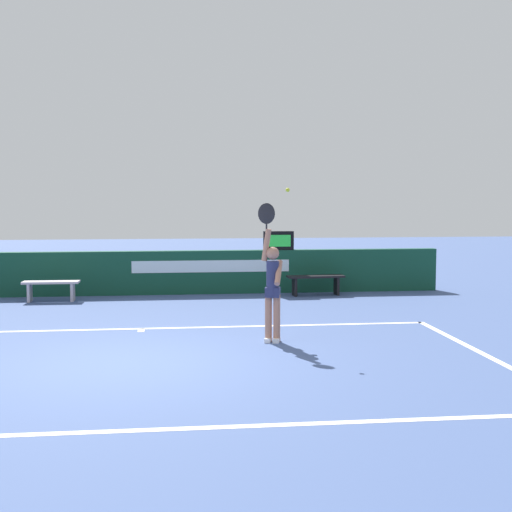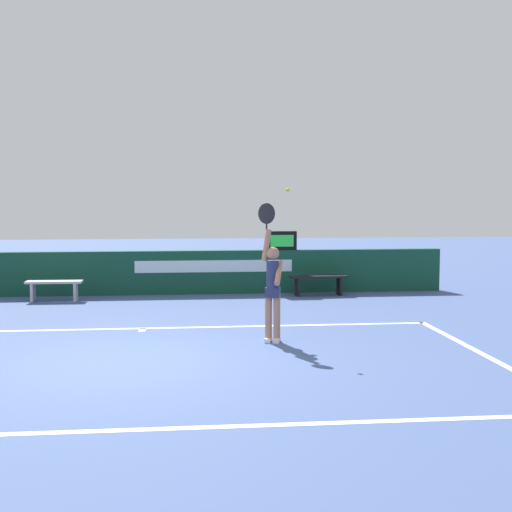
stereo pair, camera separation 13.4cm
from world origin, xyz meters
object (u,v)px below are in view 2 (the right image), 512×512
at_px(speed_display, 281,241).
at_px(courtside_bench_far, 319,280).
at_px(tennis_player, 272,285).
at_px(courtside_bench_near, 54,286).
at_px(tennis_ball, 288,190).

bearing_deg(speed_display, courtside_bench_far, -37.40).
distance_m(tennis_player, courtside_bench_far, 5.57).
xyz_separation_m(speed_display, courtside_bench_near, (-5.39, -0.89, -0.95)).
relative_size(courtside_bench_near, courtside_bench_far, 0.91).
xyz_separation_m(tennis_ball, courtside_bench_near, (-4.63, 5.07, -2.15)).
distance_m(speed_display, courtside_bench_far, 1.40).
relative_size(tennis_player, tennis_ball, 34.56).
height_order(tennis_player, courtside_bench_near, tennis_player).
xyz_separation_m(tennis_player, courtside_bench_near, (-4.40, 4.98, -0.59)).
bearing_deg(tennis_ball, speed_display, 82.80).
relative_size(tennis_ball, courtside_bench_far, 0.05).
height_order(speed_display, courtside_bench_near, speed_display).
bearing_deg(courtside_bench_near, speed_display, 9.36).
height_order(tennis_player, tennis_ball, tennis_ball).
bearing_deg(courtside_bench_near, tennis_ball, -47.60).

